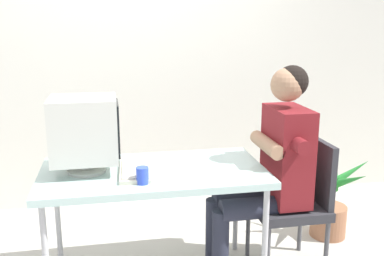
% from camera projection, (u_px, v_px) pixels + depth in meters
% --- Properties ---
extents(wall_back, '(8.00, 0.10, 3.00)m').
position_uv_depth(wall_back, '(169.00, 37.00, 3.91)').
color(wall_back, silver).
rests_on(wall_back, ground_plane).
extents(desk, '(1.36, 0.73, 0.76)m').
position_uv_depth(desk, '(154.00, 178.00, 2.70)').
color(desk, '#B7B7BC').
rests_on(desk, ground_plane).
extents(crt_monitor, '(0.39, 0.34, 0.45)m').
position_uv_depth(crt_monitor, '(85.00, 130.00, 2.59)').
color(crt_monitor, silver).
rests_on(crt_monitor, desk).
extents(keyboard, '(0.20, 0.47, 0.03)m').
position_uv_depth(keyboard, '(135.00, 169.00, 2.66)').
color(keyboard, beige).
rests_on(keyboard, desk).
extents(office_chair, '(0.45, 0.45, 0.89)m').
position_uv_depth(office_chair, '(297.00, 197.00, 2.92)').
color(office_chair, '#4C4C51').
rests_on(office_chair, ground_plane).
extents(person_seated, '(0.75, 0.59, 1.38)m').
position_uv_depth(person_seated, '(271.00, 164.00, 2.83)').
color(person_seated, maroon).
rests_on(person_seated, ground_plane).
extents(potted_plant, '(0.59, 0.55, 0.67)m').
position_uv_depth(potted_plant, '(330.00, 201.00, 3.41)').
color(potted_plant, '#9E6647').
rests_on(potted_plant, ground_plane).
extents(desk_mug, '(0.07, 0.08, 0.10)m').
position_uv_depth(desk_mug, '(142.00, 175.00, 2.45)').
color(desk_mug, blue).
rests_on(desk_mug, desk).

